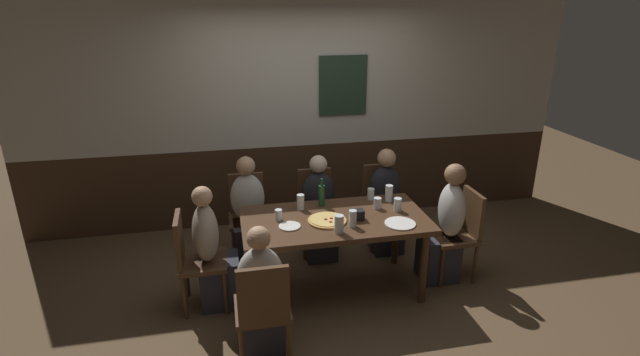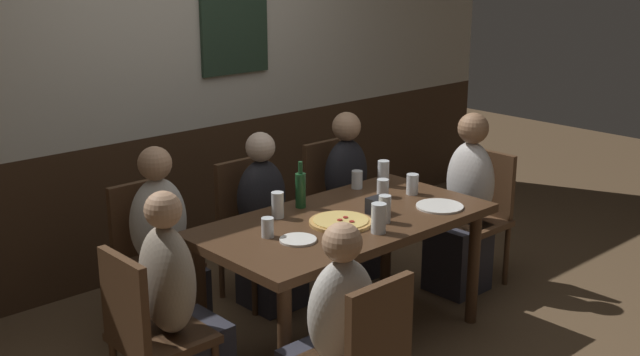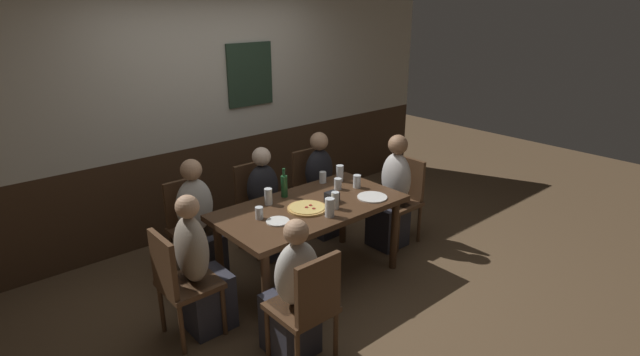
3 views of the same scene
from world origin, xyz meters
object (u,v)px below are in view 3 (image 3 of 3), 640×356
Objects in this scene: pint_glass_amber at (259,213)px; condiment_caddy at (332,197)px; person_head_east at (392,200)px; person_right_far at (322,192)px; plate_white_large at (372,197)px; chair_left_far at (191,222)px; chair_head_west at (180,280)px; person_mid_far at (267,211)px; highball_clear at (338,185)px; chair_head_east at (402,196)px; tumbler_short at (323,178)px; plate_white_small at (278,221)px; beer_glass_tall at (268,197)px; pint_glass_stout at (357,182)px; person_left_far at (199,230)px; person_left_near at (293,300)px; pint_glass_pale at (340,174)px; beer_bottle_green at (284,186)px; chair_mid_far at (257,202)px; chair_right_far at (312,185)px; person_head_west at (200,275)px; pizza at (307,208)px; beer_glass_half at (335,201)px; dining_table at (311,214)px; tumbler_water at (330,209)px.

pint_glass_amber is 0.92× the size of condiment_caddy.
person_right_far is (-0.35, 0.68, -0.02)m from person_head_east.
chair_left_far is at bearing 139.13° from plate_white_large.
person_mid_far is (1.24, 0.68, -0.04)m from chair_head_west.
highball_clear is 0.39× the size of plate_white_large.
chair_head_east is at bearing 18.32° from plate_white_large.
tumbler_short reaches higher than plate_white_large.
chair_left_far reaches higher than highball_clear.
person_head_east is 0.78m from tumbler_short.
plate_white_small is (-1.66, -0.09, 0.25)m from chair_head_east.
pint_glass_stout is at bearing -13.95° from beer_glass_tall.
plate_white_small is at bearing -114.07° from beer_glass_tall.
person_left_far is 1.36m from person_left_near.
pint_glass_amber is 1.06m from plate_white_large.
pint_glass_pale is 0.59× the size of beer_bottle_green.
chair_mid_far is 4.67× the size of plate_white_small.
chair_head_east is 1.00× the size of chair_right_far.
person_left_far reaches higher than plate_white_small.
person_head_west is 3.33× the size of pizza.
pizza is at bearing -131.96° from chair_right_far.
plate_white_large is (1.25, -1.08, 0.25)m from chair_left_far.
person_left_near reaches higher than plate_white_large.
condiment_caddy is (-0.25, -0.19, -0.00)m from highball_clear.
person_mid_far is 0.95m from beer_glass_half.
chair_head_east is 2.59× the size of pizza.
chair_right_far is 1.50m from plate_white_small.
person_left_far is 5.99× the size of plate_white_small.
dining_table is 10.49× the size of tumbler_water.
pint_glass_amber is at bearing -139.45° from beer_glass_tall.
chair_left_far is at bearing 180.00° from chair_mid_far.
chair_head_east is at bearing -9.41° from beer_glass_tall.
person_left_near reaches higher than tumbler_water.
person_head_east is 1.60m from pint_glass_amber.
pizza is at bearing -95.26° from chair_mid_far.
person_left_far reaches higher than dining_table.
pizza is 3.34× the size of pint_glass_amber.
beer_bottle_green reaches higher than pizza.
highball_clear reaches higher than pint_glass_amber.
beer_glass_tall is at bearing -178.56° from pint_glass_pale.
chair_mid_far is at bearing 84.16° from beer_bottle_green.
pizza reaches higher than plate_white_small.
person_right_far is 0.98m from plate_white_large.
highball_clear is (1.16, -0.56, 0.31)m from person_left_far.
person_head_west reaches higher than plate_white_large.
pint_glass_stout is 1.03m from plate_white_small.
chair_left_far is 8.66× the size of pint_glass_amber.
pint_glass_pale is at bearing -23.35° from chair_left_far.
beer_glass_tall is 0.54× the size of plate_white_large.
pizza is 2.35× the size of beer_glass_tall.
tumbler_water is (-0.63, -0.32, 0.01)m from pint_glass_stout.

